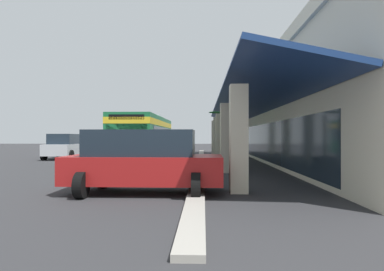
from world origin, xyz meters
name	(u,v)px	position (x,y,z in m)	size (l,w,h in m)	color
ground	(267,166)	(0.00, 8.00, 0.00)	(120.00, 120.00, 0.00)	#2D2D30
curb_strip	(200,162)	(-2.41, 4.05, 0.06)	(34.74, 0.50, 0.12)	#9E998E
plaza_building	(347,112)	(-2.41, 13.67, 3.38)	(29.25, 14.27, 6.75)	beige
transit_bus	(145,135)	(-3.59, 0.15, 1.85)	(11.22, 2.89, 3.34)	#196638
parked_suv_silver	(65,146)	(-6.24, -6.76, 1.02)	(4.95, 2.49, 1.97)	#B2B5BA
parked_suv_red	(144,161)	(9.34, 2.40, 1.02)	(2.75, 4.82, 1.97)	maroon
pedestrian	(119,154)	(4.53, 0.36, 0.96)	(0.63, 0.47, 1.70)	#38383D
potted_palm	(226,156)	(0.87, 5.52, 0.65)	(1.63, 1.86, 3.28)	#4C4742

